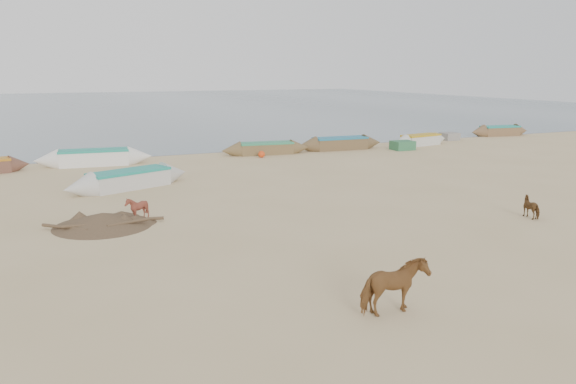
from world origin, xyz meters
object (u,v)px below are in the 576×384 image
object	(u,v)px
near_canoe	(130,179)
calf_right	(533,207)
cow_adult	(394,287)
calf_front	(137,208)

from	to	relation	value
near_canoe	calf_right	bearing A→B (deg)	-63.95
cow_adult	near_canoe	size ratio (longest dim) A/B	0.24
calf_right	near_canoe	world-z (taller)	near_canoe
cow_adult	calf_right	size ratio (longest dim) A/B	1.90
calf_front	cow_adult	bearing A→B (deg)	31.92
calf_front	near_canoe	xyz separation A→B (m)	(0.66, 6.26, -0.03)
near_canoe	calf_front	bearing A→B (deg)	-117.94
cow_adult	calf_right	world-z (taller)	cow_adult
calf_front	near_canoe	bearing A→B (deg)	-174.31
cow_adult	calf_front	distance (m)	11.73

